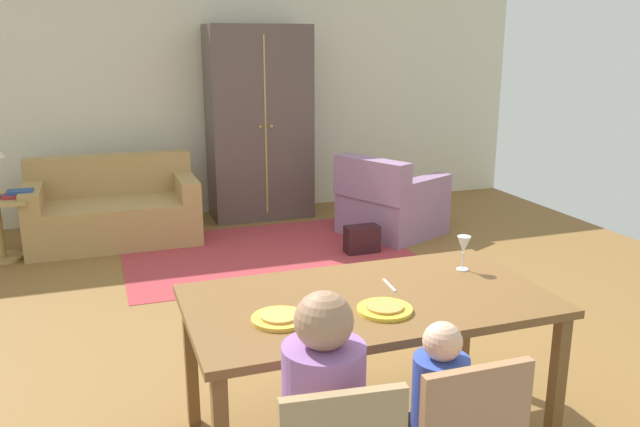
% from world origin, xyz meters
% --- Properties ---
extents(ground_plane, '(7.17, 6.13, 0.02)m').
position_xyz_m(ground_plane, '(0.00, 0.46, -0.01)').
color(ground_plane, brown).
extents(back_wall, '(7.17, 0.10, 2.70)m').
position_xyz_m(back_wall, '(0.00, 3.58, 1.35)').
color(back_wall, beige).
rests_on(back_wall, ground_plane).
extents(dining_table, '(1.72, 0.94, 0.76)m').
position_xyz_m(dining_table, '(-0.29, -1.14, 0.69)').
color(dining_table, brown).
rests_on(dining_table, ground_plane).
extents(plate_near_man, '(0.25, 0.25, 0.02)m').
position_xyz_m(plate_near_man, '(-0.76, -1.26, 0.77)').
color(plate_near_man, yellow).
rests_on(plate_near_man, dining_table).
extents(pizza_near_man, '(0.17, 0.17, 0.01)m').
position_xyz_m(pizza_near_man, '(-0.76, -1.26, 0.78)').
color(pizza_near_man, gold).
rests_on(pizza_near_man, plate_near_man).
extents(plate_near_child, '(0.25, 0.25, 0.02)m').
position_xyz_m(plate_near_child, '(-0.29, -1.32, 0.77)').
color(plate_near_child, yellow).
rests_on(plate_near_child, dining_table).
extents(pizza_near_child, '(0.17, 0.17, 0.01)m').
position_xyz_m(pizza_near_child, '(-0.29, -1.32, 0.78)').
color(pizza_near_child, gold).
rests_on(pizza_near_child, plate_near_child).
extents(wine_glass, '(0.07, 0.07, 0.19)m').
position_xyz_m(wine_glass, '(0.33, -0.96, 0.89)').
color(wine_glass, silver).
rests_on(wine_glass, dining_table).
extents(fork, '(0.04, 0.15, 0.01)m').
position_xyz_m(fork, '(-0.55, -1.19, 0.76)').
color(fork, silver).
rests_on(fork, dining_table).
extents(knife, '(0.03, 0.17, 0.01)m').
position_xyz_m(knife, '(-0.14, -1.04, 0.76)').
color(knife, silver).
rests_on(knife, dining_table).
extents(area_rug, '(2.60, 1.80, 0.01)m').
position_xyz_m(area_rug, '(-0.02, 1.88, 0.00)').
color(area_rug, '#A5343A').
rests_on(area_rug, ground_plane).
extents(couch, '(1.60, 0.86, 0.82)m').
position_xyz_m(couch, '(-1.34, 2.74, 0.30)').
color(couch, '#AB874F').
rests_on(couch, ground_plane).
extents(armchair, '(1.14, 1.14, 0.82)m').
position_xyz_m(armchair, '(1.33, 2.06, 0.32)').
color(armchair, gray).
rests_on(armchair, ground_plane).
extents(armoire, '(1.10, 0.59, 2.10)m').
position_xyz_m(armoire, '(0.27, 3.19, 1.05)').
color(armoire, brown).
rests_on(armoire, ground_plane).
extents(book_lower, '(0.22, 0.16, 0.03)m').
position_xyz_m(book_lower, '(-2.16, 2.43, 0.59)').
color(book_lower, '#A1262F').
rests_on(book_lower, side_table).
extents(book_upper, '(0.22, 0.16, 0.03)m').
position_xyz_m(book_upper, '(-2.13, 2.47, 0.62)').
color(book_upper, navy).
rests_on(book_upper, book_lower).
extents(handbag, '(0.32, 0.16, 0.26)m').
position_xyz_m(handbag, '(0.83, 1.58, 0.13)').
color(handbag, black).
rests_on(handbag, ground_plane).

